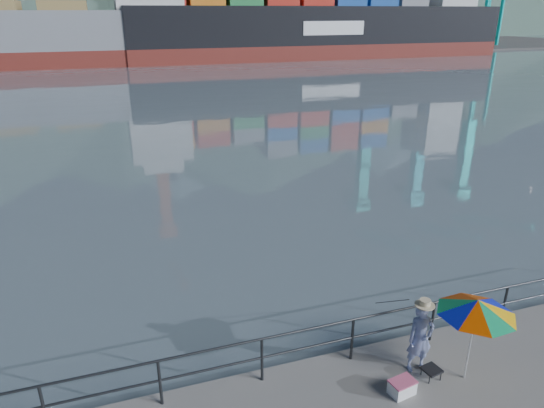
# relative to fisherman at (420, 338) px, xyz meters

# --- Properties ---
(harbor_water) EXTENTS (500.00, 280.00, 0.00)m
(harbor_water) POSITION_rel_fisherman_xyz_m (-2.16, 129.01, -0.77)
(harbor_water) COLOR slate
(harbor_water) RESTS_ON ground
(far_dock) EXTENTS (200.00, 40.00, 0.40)m
(far_dock) POSITION_rel_fisherman_xyz_m (7.84, 92.01, -0.77)
(far_dock) COLOR #514F4C
(far_dock) RESTS_ON ground
(guardrail) EXTENTS (22.00, 0.06, 1.03)m
(guardrail) POSITION_rel_fisherman_xyz_m (-2.16, 0.71, -0.25)
(guardrail) COLOR #2D3033
(guardrail) RESTS_ON ground
(container_stacks) EXTENTS (58.00, 5.40, 7.80)m
(container_stacks) POSITION_rel_fisherman_xyz_m (29.57, 92.30, 2.32)
(container_stacks) COLOR orange
(container_stacks) RESTS_ON ground
(fisherman) EXTENTS (0.60, 0.43, 1.54)m
(fisherman) POSITION_rel_fisherman_xyz_m (0.00, 0.00, 0.00)
(fisherman) COLOR #30469A
(fisherman) RESTS_ON ground
(beach_umbrella) EXTENTS (1.92, 1.92, 1.85)m
(beach_umbrella) POSITION_rel_fisherman_xyz_m (0.77, -0.55, 0.92)
(beach_umbrella) COLOR white
(beach_umbrella) RESTS_ON ground
(folding_stool) EXTENTS (0.39, 0.39, 0.22)m
(folding_stool) POSITION_rel_fisherman_xyz_m (0.12, -0.33, -0.65)
(folding_stool) COLOR black
(folding_stool) RESTS_ON ground
(cooler_bag) EXTENTS (0.53, 0.39, 0.28)m
(cooler_bag) POSITION_rel_fisherman_xyz_m (-0.69, -0.52, -0.63)
(cooler_bag) COLOR white
(cooler_bag) RESTS_ON ground
(fishing_rod) EXTENTS (0.22, 1.54, 1.09)m
(fishing_rod) POSITION_rel_fisherman_xyz_m (0.03, 1.18, -0.77)
(fishing_rod) COLOR black
(fishing_rod) RESTS_ON ground
(bulk_carrier) EXTENTS (54.80, 9.48, 14.50)m
(bulk_carrier) POSITION_rel_fisherman_xyz_m (-13.89, 69.12, 3.31)
(bulk_carrier) COLOR maroon
(bulk_carrier) RESTS_ON ground
(container_ship) EXTENTS (61.26, 10.21, 18.10)m
(container_ship) POSITION_rel_fisherman_xyz_m (30.08, 69.27, 5.05)
(container_ship) COLOR maroon
(container_ship) RESTS_ON ground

